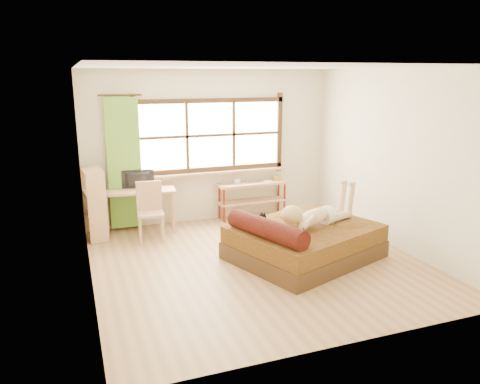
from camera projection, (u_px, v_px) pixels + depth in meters
name	position (u px, v px, depth m)	size (l,w,h in m)	color
floor	(257.00, 262.00, 6.68)	(4.50, 4.50, 0.00)	#9E754C
ceiling	(259.00, 67.00, 6.02)	(4.50, 4.50, 0.00)	white
wall_back	(211.00, 146.00, 8.40)	(4.50, 4.50, 0.00)	silver
wall_front	(351.00, 215.00, 4.30)	(4.50, 4.50, 0.00)	silver
wall_left	(84.00, 182.00, 5.60)	(4.50, 4.50, 0.00)	silver
wall_right	(395.00, 159.00, 7.10)	(4.50, 4.50, 0.00)	silver
window	(211.00, 138.00, 8.33)	(2.80, 0.16, 1.46)	#FFEDBF
curtain	(124.00, 164.00, 7.82)	(0.55, 0.10, 2.20)	#5C9227
bed	(302.00, 241.00, 6.76)	(2.36, 2.13, 0.74)	black
woman	(317.00, 206.00, 6.67)	(1.37, 0.39, 0.59)	#D7AE8A
kitten	(256.00, 221.00, 6.56)	(0.29, 0.12, 0.23)	black
desk	(139.00, 195.00, 7.85)	(1.23, 0.66, 0.74)	tan
monitor	(138.00, 180.00, 7.83)	(0.54, 0.07, 0.31)	black
chair	(150.00, 207.00, 7.58)	(0.45, 0.45, 0.92)	tan
pipe_shelf	(253.00, 192.00, 8.70)	(1.32, 0.35, 0.75)	tan
cup	(237.00, 182.00, 8.54)	(0.11, 0.11, 0.09)	gray
book	(262.00, 181.00, 8.72)	(0.17, 0.24, 0.02)	gray
bookshelf	(95.00, 204.00, 7.49)	(0.34, 0.53, 1.16)	tan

